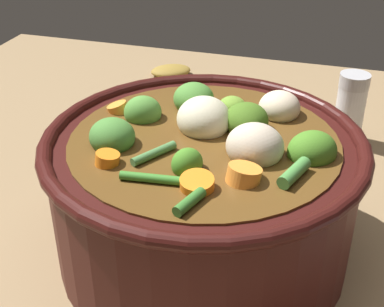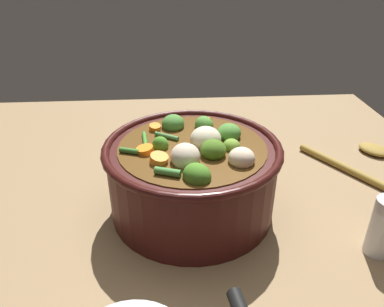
{
  "view_description": "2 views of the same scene",
  "coord_description": "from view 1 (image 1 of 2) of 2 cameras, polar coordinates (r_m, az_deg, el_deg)",
  "views": [
    {
      "loc": [
        0.11,
        -0.4,
        0.36
      ],
      "look_at": [
        -0.01,
        -0.01,
        0.12
      ],
      "focal_mm": 50.41,
      "sensor_mm": 36.0,
      "label": 1
    },
    {
      "loc": [
        0.53,
        -0.04,
        0.41
      ],
      "look_at": [
        0.02,
        -0.0,
        0.12
      ],
      "focal_mm": 34.62,
      "sensor_mm": 36.0,
      "label": 2
    }
  ],
  "objects": [
    {
      "name": "ground_plane",
      "position": [
        0.55,
        1.12,
        -10.07
      ],
      "size": [
        1.1,
        1.1,
        0.0
      ],
      "primitive_type": "plane",
      "color": "#8C704C"
    },
    {
      "name": "cooking_pot",
      "position": [
        0.51,
        1.25,
        -4.03
      ],
      "size": [
        0.29,
        0.29,
        0.16
      ],
      "color": "#38110F",
      "rests_on": "ground_plane"
    },
    {
      "name": "wooden_spoon",
      "position": [
        0.89,
        -1.41,
        7.42
      ],
      "size": [
        0.2,
        0.2,
        0.02
      ],
      "color": "olive",
      "rests_on": "ground_plane"
    },
    {
      "name": "salt_shaker",
      "position": [
        0.74,
        16.39,
        4.63
      ],
      "size": [
        0.04,
        0.04,
        0.1
      ],
      "color": "silver",
      "rests_on": "ground_plane"
    }
  ]
}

